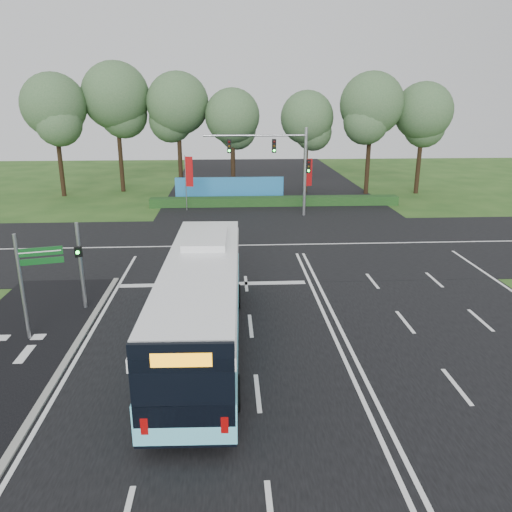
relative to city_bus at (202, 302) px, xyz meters
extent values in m
plane|color=#244A18|center=(5.19, 1.64, -1.87)|extent=(120.00, 120.00, 0.00)
cube|color=black|center=(5.19, 1.64, -1.85)|extent=(20.00, 120.00, 0.04)
cube|color=black|center=(5.19, 13.64, -1.85)|extent=(120.00, 14.00, 0.05)
cube|color=gray|center=(-4.91, -1.36, -1.81)|extent=(0.25, 18.00, 0.12)
cube|color=#6BDFF9|center=(0.00, 0.01, -0.72)|extent=(3.04, 13.02, 1.19)
cube|color=black|center=(0.00, 0.01, -1.26)|extent=(3.01, 12.96, 0.32)
cube|color=black|center=(0.00, 0.01, 0.36)|extent=(2.93, 12.82, 1.03)
cube|color=white|center=(0.00, 0.01, 1.01)|extent=(3.04, 13.02, 0.38)
cube|color=white|center=(0.00, 0.01, 1.39)|extent=(2.98, 12.50, 0.38)
cube|color=white|center=(0.07, 2.71, 1.71)|extent=(1.81, 3.28, 0.27)
cube|color=black|center=(-0.17, -6.40, 0.42)|extent=(2.62, 0.19, 2.38)
cube|color=orange|center=(-0.17, -6.44, 1.17)|extent=(1.51, 0.10, 0.38)
cylinder|color=black|center=(-1.17, 3.71, -1.31)|extent=(0.33, 1.13, 1.12)
cylinder|color=black|center=(1.37, 3.65, -1.31)|extent=(0.33, 1.13, 1.12)
cylinder|color=black|center=(-1.38, -4.06, -1.31)|extent=(0.33, 1.13, 1.12)
cylinder|color=black|center=(1.16, -4.12, -1.31)|extent=(0.33, 1.13, 1.12)
cylinder|color=gray|center=(-5.53, 3.98, 0.14)|extent=(0.16, 0.16, 4.02)
cube|color=black|center=(-5.53, 3.80, 0.89)|extent=(0.38, 0.31, 0.46)
sphere|color=#19F233|center=(-5.53, 3.70, 0.89)|extent=(0.16, 0.16, 0.16)
cylinder|color=gray|center=(-6.93, 0.99, 0.30)|extent=(0.13, 0.13, 4.34)
cube|color=#0D4D19|center=(-6.14, 1.18, 1.70)|extent=(1.59, 0.45, 0.33)
cube|color=#0D4D19|center=(-6.14, 1.18, 1.33)|extent=(1.59, 0.45, 0.24)
cube|color=white|center=(-6.14, 1.15, 1.70)|extent=(1.48, 0.37, 0.04)
cylinder|color=gray|center=(-2.49, 24.62, 0.46)|extent=(0.07, 0.07, 4.66)
cube|color=#9D0D0F|center=(-2.16, 24.54, 1.44)|extent=(0.61, 0.19, 2.49)
cylinder|color=gray|center=(7.66, 25.04, 0.31)|extent=(0.07, 0.07, 4.36)
cube|color=#9D0D0F|center=(7.97, 25.11, 1.23)|extent=(0.58, 0.16, 2.32)
cylinder|color=gray|center=(7.19, 22.14, 1.63)|extent=(0.24, 0.24, 7.00)
cylinder|color=gray|center=(3.19, 22.14, 4.53)|extent=(8.00, 0.16, 0.16)
cube|color=black|center=(4.69, 22.14, 3.73)|extent=(0.32, 0.28, 1.05)
cube|color=black|center=(1.19, 22.14, 3.73)|extent=(0.32, 0.28, 1.05)
cube|color=black|center=(7.44, 22.14, 2.13)|extent=(0.32, 0.28, 1.05)
cube|color=#143914|center=(5.19, 26.14, -1.47)|extent=(22.00, 1.20, 0.80)
cube|color=#2070AF|center=(1.19, 28.64, -0.77)|extent=(10.00, 0.30, 2.20)
cylinder|color=black|center=(-15.03, 32.05, 2.18)|extent=(0.44, 0.44, 8.10)
sphere|color=#365A34|center=(-15.03, 32.05, 6.66)|extent=(5.97, 5.97, 5.97)
cylinder|color=black|center=(-9.74, 34.29, 2.58)|extent=(0.44, 0.44, 8.91)
sphere|color=#365A34|center=(-9.74, 34.29, 7.51)|extent=(6.57, 6.57, 6.57)
cylinder|color=black|center=(-3.73, 33.79, 2.25)|extent=(0.44, 0.44, 8.24)
sphere|color=#365A34|center=(-3.73, 33.79, 6.80)|extent=(6.07, 6.07, 6.07)
cylinder|color=black|center=(1.57, 32.47, 1.70)|extent=(0.44, 0.44, 7.15)
sphere|color=#365A34|center=(1.57, 32.47, 5.65)|extent=(5.27, 5.27, 5.27)
cylinder|color=black|center=(8.83, 32.51, 1.63)|extent=(0.44, 0.44, 7.00)
sphere|color=#365A34|center=(8.83, 32.51, 5.49)|extent=(5.15, 5.15, 5.15)
cylinder|color=black|center=(14.81, 31.40, 2.23)|extent=(0.44, 0.44, 8.20)
sphere|color=#365A34|center=(14.81, 31.40, 6.76)|extent=(6.04, 6.04, 6.04)
cylinder|color=black|center=(19.97, 31.53, 1.90)|extent=(0.44, 0.44, 7.55)
sphere|color=#365A34|center=(19.97, 31.53, 6.08)|extent=(5.56, 5.56, 5.56)
camera|label=1|loc=(1.04, -17.37, 7.27)|focal=35.00mm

